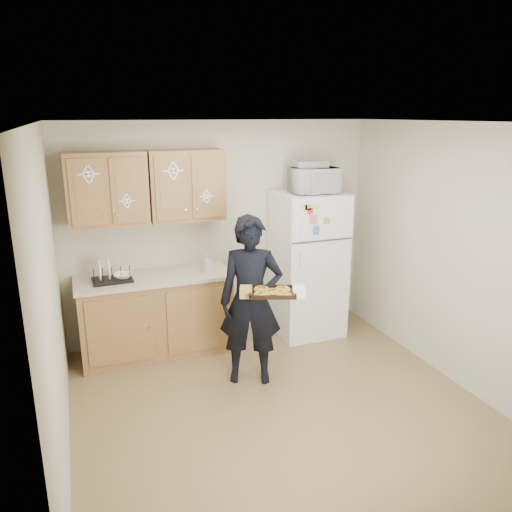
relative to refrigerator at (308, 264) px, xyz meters
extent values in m
plane|color=brown|center=(-0.95, -1.43, -0.85)|extent=(3.60, 3.60, 0.00)
plane|color=silver|center=(-0.95, -1.43, 1.65)|extent=(3.60, 3.60, 0.00)
cube|color=#BCB699|center=(-0.95, 0.37, 0.40)|extent=(3.60, 0.04, 2.50)
cube|color=#BCB699|center=(-0.95, -3.23, 0.40)|extent=(3.60, 0.04, 2.50)
cube|color=#BCB699|center=(-2.75, -1.43, 0.40)|extent=(0.04, 3.60, 2.50)
cube|color=#BCB699|center=(0.85, -1.43, 0.40)|extent=(0.04, 3.60, 2.50)
cube|color=white|center=(0.00, 0.00, 0.00)|extent=(0.75, 0.70, 1.70)
cube|color=brown|center=(-1.80, 0.05, -0.42)|extent=(1.60, 0.60, 0.86)
cube|color=#C4AF97|center=(-1.80, 0.05, 0.03)|extent=(1.64, 0.64, 0.04)
cube|color=brown|center=(-2.20, 0.18, 0.98)|extent=(0.80, 0.33, 0.75)
cube|color=brown|center=(-1.38, 0.18, 0.98)|extent=(0.80, 0.33, 0.75)
cube|color=gold|center=(0.52, 0.24, -0.69)|extent=(0.20, 0.07, 0.32)
imported|color=black|center=(-1.02, -0.86, -0.02)|extent=(0.71, 0.59, 1.66)
cube|color=black|center=(-0.92, -1.14, 0.15)|extent=(0.50, 0.44, 0.04)
cylinder|color=gold|center=(-1.03, -1.17, 0.17)|extent=(0.14, 0.14, 0.02)
cylinder|color=gold|center=(-0.85, -1.24, 0.17)|extent=(0.14, 0.14, 0.02)
cylinder|color=gold|center=(-0.99, -1.04, 0.17)|extent=(0.14, 0.14, 0.02)
cylinder|color=gold|center=(-0.80, -1.11, 0.17)|extent=(0.14, 0.14, 0.02)
cylinder|color=gold|center=(-0.92, -1.14, 0.17)|extent=(0.14, 0.14, 0.02)
imported|color=white|center=(0.03, -0.05, 0.99)|extent=(0.52, 0.36, 0.29)
cube|color=silver|center=(-0.01, -0.02, 1.17)|extent=(0.38, 0.29, 0.07)
cube|color=black|center=(-2.23, 0.02, 0.13)|extent=(0.41, 0.31, 0.16)
imported|color=white|center=(-2.12, 0.02, 0.09)|extent=(0.24, 0.24, 0.05)
imported|color=white|center=(-1.23, -0.01, 0.15)|extent=(0.11, 0.11, 0.19)
camera|label=1|loc=(-2.55, -5.07, 1.71)|focal=35.00mm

